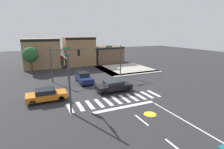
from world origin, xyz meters
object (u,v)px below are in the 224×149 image
Objects in this scene: car_orange at (46,95)px; roadside_tree at (30,55)px; traffic_signal_northwest at (64,57)px; traffic_signal_northeast at (110,55)px; car_black at (114,86)px; car_navy at (84,78)px; traffic_signal_southwest at (66,70)px.

car_orange is 15.84m from roadside_tree.
roadside_tree is (-4.73, 8.11, -0.32)m from traffic_signal_northwest.
traffic_signal_northeast is 14.98m from roadside_tree.
car_black is at bearing 69.50° from traffic_signal_northeast.
car_navy is at bearing -55.38° from roadside_tree.
traffic_signal_northeast is 12.83m from car_orange.
car_orange is (-10.59, -6.59, -2.98)m from traffic_signal_northeast.
traffic_signal_southwest is at bearing 46.00° from traffic_signal_northeast.
car_black is 1.07× the size of car_orange.
roadside_tree is at bearing 120.26° from traffic_signal_northwest.
traffic_signal_northeast is 1.20× the size of car_navy.
car_black is at bearing 178.81° from car_orange.
roadside_tree is at bearing -84.86° from car_orange.
traffic_signal_northwest is 1.02× the size of traffic_signal_northeast.
roadside_tree reaches higher than car_black.
traffic_signal_southwest reaches higher than car_black.
traffic_signal_southwest is 4.34m from car_orange.
roadside_tree reaches higher than car_navy.
traffic_signal_northwest is 10.02m from traffic_signal_southwest.
car_black is at bearing -58.94° from roadside_tree.
roadside_tree is (-7.07, 10.24, 2.61)m from car_navy.
traffic_signal_northeast is at bearing -36.78° from roadside_tree.
traffic_signal_southwest reaches higher than car_navy.
traffic_signal_southwest is (-8.74, -9.05, 0.08)m from traffic_signal_northeast.
car_black is 5.99m from car_navy.
car_navy is (-2.40, 5.48, 0.03)m from car_black.
traffic_signal_northwest is 1.23× the size of car_navy.
car_orange is 7.77m from car_navy.
car_orange is (-3.33, -7.45, -2.97)m from traffic_signal_northwest.
traffic_signal_northwest reaches higher than traffic_signal_northeast.
traffic_signal_northwest is 1.28× the size of car_orange.
roadside_tree is (-1.40, 15.56, 2.66)m from car_orange.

